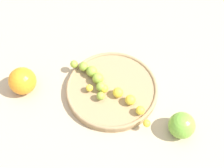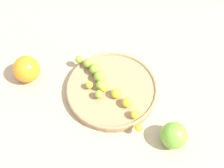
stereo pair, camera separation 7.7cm
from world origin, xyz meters
TOP-DOWN VIEW (x-y plane):
  - ground_plane at (0.00, 0.00)m, footprint 2.40×2.40m
  - fruit_bowl at (0.00, 0.00)m, footprint 0.25×0.25m
  - banana_green at (-0.06, 0.02)m, footprint 0.11×0.12m
  - banana_yellow at (0.03, -0.04)m, footprint 0.18×0.11m
  - apple_green at (0.19, -0.10)m, footprint 0.07×0.07m
  - orange_fruit at (-0.24, -0.02)m, footprint 0.08×0.08m

SIDE VIEW (x-z plane):
  - ground_plane at x=0.00m, z-range 0.00..0.00m
  - fruit_bowl at x=0.00m, z-range 0.00..0.02m
  - banana_yellow at x=0.03m, z-range 0.02..0.05m
  - apple_green at x=0.19m, z-range 0.00..0.07m
  - banana_green at x=-0.06m, z-range 0.02..0.05m
  - orange_fruit at x=-0.24m, z-range 0.00..0.08m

